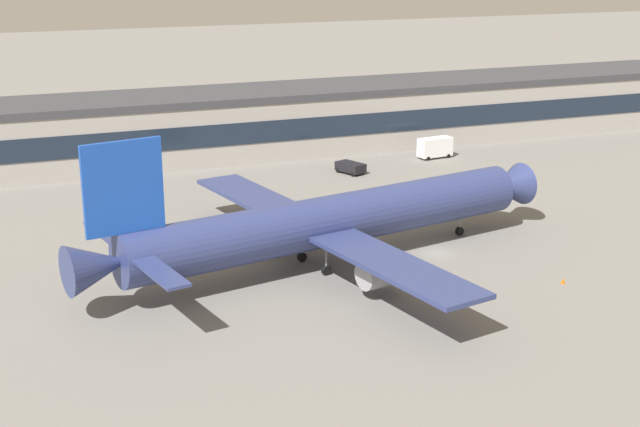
{
  "coord_description": "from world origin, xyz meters",
  "views": [
    {
      "loc": [
        -49.44,
        -88.9,
        36.13
      ],
      "look_at": [
        -13.02,
        5.02,
        5.0
      ],
      "focal_mm": 49.71,
      "sensor_mm": 36.0,
      "label": 1
    }
  ],
  "objects_px": {
    "pushback_tractor": "(351,167)",
    "traffic_cone_0": "(563,281)",
    "airliner": "(326,222)",
    "stair_truck": "(434,147)"
  },
  "relations": [
    {
      "from": "pushback_tractor",
      "to": "airliner",
      "type": "bearing_deg",
      "value": -117.01
    },
    {
      "from": "stair_truck",
      "to": "pushback_tractor",
      "type": "bearing_deg",
      "value": -165.45
    },
    {
      "from": "traffic_cone_0",
      "to": "airliner",
      "type": "bearing_deg",
      "value": 146.44
    },
    {
      "from": "stair_truck",
      "to": "traffic_cone_0",
      "type": "height_order",
      "value": "stair_truck"
    },
    {
      "from": "pushback_tractor",
      "to": "stair_truck",
      "type": "distance_m",
      "value": 18.26
    },
    {
      "from": "airliner",
      "to": "pushback_tractor",
      "type": "xyz_separation_m",
      "value": [
        19.38,
        38.01,
        -4.26
      ]
    },
    {
      "from": "pushback_tractor",
      "to": "traffic_cone_0",
      "type": "relative_size",
      "value": 8.53
    },
    {
      "from": "airliner",
      "to": "pushback_tractor",
      "type": "relative_size",
      "value": 11.22
    },
    {
      "from": "stair_truck",
      "to": "traffic_cone_0",
      "type": "bearing_deg",
      "value": -104.45
    },
    {
      "from": "pushback_tractor",
      "to": "traffic_cone_0",
      "type": "xyz_separation_m",
      "value": [
        2.88,
        -52.78,
        -0.73
      ]
    }
  ]
}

